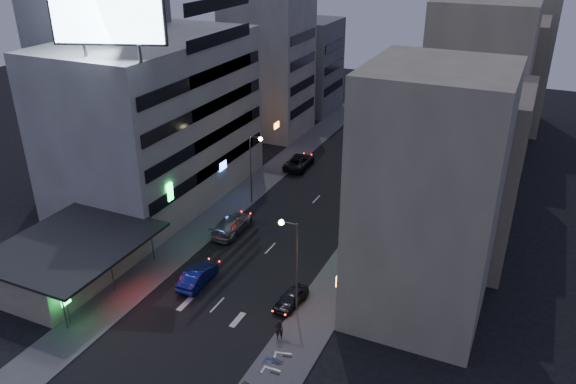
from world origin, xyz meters
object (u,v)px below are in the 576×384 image
Objects in this scene: parked_car_right_mid at (354,214)px; person at (279,330)px; scooter_blue at (282,355)px; scooter_silver_b at (293,347)px; scooter_black_a at (258,382)px; parked_car_left at (299,161)px; parked_car_right_far at (372,191)px; parked_car_right_near at (291,299)px; road_car_silver at (232,225)px; scooter_black_b at (284,356)px; scooter_silver_a at (282,364)px; road_car_blue at (198,276)px.

person is (1.03, -20.73, 0.28)m from parked_car_right_mid.
scooter_blue is 1.15m from scooter_silver_b.
scooter_black_a is 4.18m from scooter_silver_b.
parked_car_left is 1.31× the size of parked_car_right_far.
parked_car_right_near is 4.40m from person.
scooter_blue is at bearing 127.96° from road_car_silver.
parked_car_right_near reaches higher than scooter_black_b.
person is (0.96, -27.23, 0.32)m from parked_car_right_far.
scooter_blue is (2.25, -22.89, -0.01)m from parked_car_right_mid.
person is at bearing -70.34° from parked_car_right_near.
parked_car_right_mid is 0.71× the size of parked_car_left.
road_car_silver is 20.76m from scooter_silver_a.
scooter_silver_b is at bearing 0.96° from scooter_black_a.
road_car_blue is 12.52m from scooter_black_b.
parked_car_right_far is 0.94× the size of road_car_blue.
parked_car_right_mid is at bearing -109.85° from person.
scooter_blue is (2.18, -6.44, 0.00)m from parked_car_right_near.
parked_car_right_far is 2.53× the size of scooter_black_a.
parked_car_right_near is 6.80m from scooter_blue.
person is 2.57m from scooter_black_b.
parked_car_right_near reaches higher than scooter_black_a.
scooter_silver_b is at bearing -57.42° from parked_car_right_near.
parked_car_left is 18.62m from road_car_silver.
scooter_black_b is at bearing -88.52° from parked_car_right_far.
parked_car_left is 3.48× the size of person.
parked_car_right_mid is at bearing -119.82° from road_car_blue.
scooter_silver_a is (1.63, -3.02, -0.24)m from person.
scooter_blue is (10.89, -5.88, -0.12)m from road_car_blue.
scooter_silver_a is (13.18, -16.04, -0.14)m from road_car_silver.
parked_car_left is 36.34m from scooter_blue.
parked_car_right_near is 0.67× the size of parked_car_left.
road_car_blue is 13.83m from scooter_black_a.
person is at bearing 36.55° from scooter_black_b.
person is (11.56, -13.02, 0.10)m from road_car_silver.
parked_car_right_far is 27.25m from person.
road_car_blue reaches higher than scooter_black_b.
parked_car_right_mid is 0.70× the size of road_car_silver.
person reaches higher than scooter_black_a.
road_car_blue is 10.36m from person.
scooter_blue reaches higher than scooter_black_b.
person is 5.29m from scooter_black_a.
parked_car_right_near is 13.74m from road_car_silver.
scooter_black_b is (2.36, -29.35, -0.02)m from parked_car_right_far.
scooter_blue is at bearing 96.81° from person.
scooter_black_a is 0.98× the size of scooter_blue.
scooter_silver_a reaches higher than scooter_blue.
parked_car_right_near is at bearing 10.99° from scooter_silver_b.
parked_car_left is at bearing -90.29° from road_car_silver.
road_car_silver is at bearing 43.53° from scooter_black_b.
road_car_blue reaches higher than scooter_silver_a.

